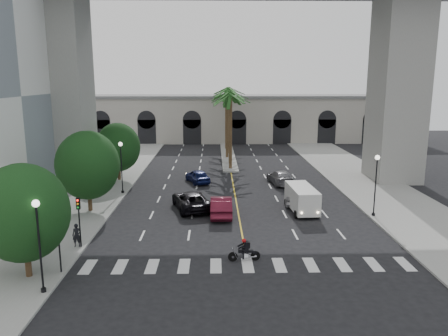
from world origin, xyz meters
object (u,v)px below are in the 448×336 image
car_d (281,177)px  car_c (191,200)px  lamp_post_right (376,180)px  pedestrian_a (77,235)px  lamp_post_left_near (39,238)px  traffic_signal_far (79,214)px  traffic_signal_near (58,235)px  lamp_post_left_far (121,163)px  car_a (297,195)px  cargo_van (302,198)px  motorcycle_rider (245,251)px  car_e (198,176)px  car_b (221,206)px  pedestrian_b (38,223)px

car_d → car_c: bearing=36.7°
lamp_post_right → pedestrian_a: size_ratio=3.28×
lamp_post_left_near → traffic_signal_far: 6.54m
lamp_post_left_near → traffic_signal_near: lamp_post_left_near is taller
lamp_post_left_far → lamp_post_right: size_ratio=1.00×
car_a → car_c: (-9.88, -1.61, -0.03)m
car_d → pedestrian_a: (-16.86, -18.44, 0.21)m
car_d → cargo_van: 10.32m
lamp_post_right → traffic_signal_near: 25.02m
motorcycle_rider → lamp_post_left_far: bearing=118.9°
pedestrian_a → car_e: bearing=62.1°
lamp_post_left_far → car_e: (7.43, 4.86, -2.47)m
lamp_post_left_near → car_a: (17.11, 17.29, -2.37)m
motorcycle_rider → traffic_signal_far: bearing=163.5°
car_b → lamp_post_right: bearing=177.0°
pedestrian_b → motorcycle_rider: bearing=25.8°
traffic_signal_near → pedestrian_b: size_ratio=2.09×
lamp_post_left_far → car_c: lamp_post_left_far is taller
motorcycle_rider → car_a: car_a is taller
lamp_post_right → traffic_signal_far: lamp_post_right is taller
lamp_post_left_far → pedestrian_a: bearing=-90.6°
traffic_signal_far → lamp_post_left_near: bearing=-90.9°
car_b → cargo_van: size_ratio=0.96×
car_e → car_c: bearing=67.1°
car_e → lamp_post_left_near: bearing=52.2°
traffic_signal_far → motorcycle_rider: 11.56m
pedestrian_a → motorcycle_rider: bearing=-17.8°
car_d → lamp_post_right: bearing=109.2°
traffic_signal_near → car_b: (9.80, 11.25, -1.66)m
lamp_post_left_far → car_b: bearing=-36.2°
motorcycle_rider → car_d: (5.41, 20.75, 0.07)m
car_c → car_d: size_ratio=1.13×
traffic_signal_far → car_b: (9.80, 7.25, -1.66)m
traffic_signal_near → car_b: bearing=48.9°
traffic_signal_far → car_c: (7.13, 9.18, -1.69)m
motorcycle_rider → car_a: size_ratio=0.42×
pedestrian_b → lamp_post_left_far: bearing=116.1°
lamp_post_left_near → car_e: size_ratio=1.21×
pedestrian_a → pedestrian_b: pedestrian_b is taller
motorcycle_rider → pedestrian_b: bearing=157.5°
car_b → car_c: 3.29m
traffic_signal_near → motorcycle_rider: size_ratio=1.74×
lamp_post_left_near → car_b: size_ratio=1.04×
lamp_post_left_near → traffic_signal_near: bearing=87.7°
car_d → cargo_van: bearing=84.0°
car_e → pedestrian_a: (-7.59, -19.31, 0.21)m
car_c → pedestrian_b: 12.85m
pedestrian_b → car_a: bearing=65.1°
lamp_post_left_near → pedestrian_b: 9.97m
lamp_post_left_far → cargo_van: (17.01, -6.32, -1.98)m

